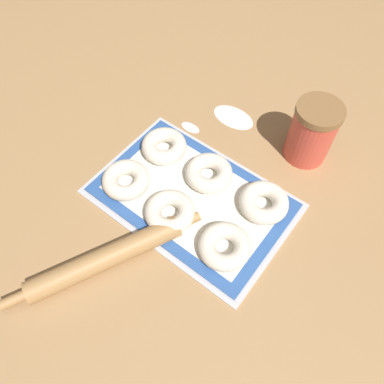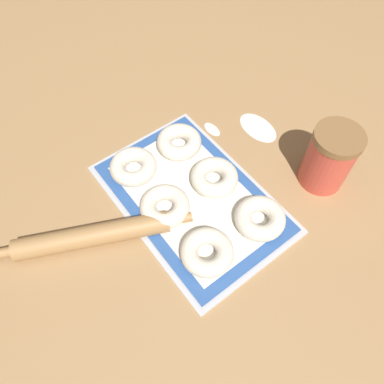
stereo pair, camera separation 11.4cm
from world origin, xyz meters
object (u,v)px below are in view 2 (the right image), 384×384
(bagel_back_center, at_px, (214,177))
(rolling_pin, at_px, (93,236))
(baking_tray, at_px, (192,198))
(bagel_back_right, at_px, (260,218))
(bagel_back_left, at_px, (179,142))
(bagel_front_right, at_px, (207,252))
(bagel_front_center, at_px, (165,206))
(bagel_front_left, at_px, (133,167))
(flour_canister, at_px, (329,158))

(bagel_back_center, relative_size, rolling_pin, 0.28)
(baking_tray, bearing_deg, bagel_back_center, 90.91)
(bagel_back_right, distance_m, rolling_pin, 0.35)
(baking_tray, bearing_deg, bagel_back_left, 154.92)
(baking_tray, xyz_separation_m, bagel_front_right, (0.13, -0.06, 0.03))
(baking_tray, relative_size, bagel_front_right, 4.04)
(baking_tray, relative_size, bagel_front_center, 4.04)
(bagel_front_right, height_order, rolling_pin, bagel_front_right)
(bagel_front_center, height_order, bagel_front_right, same)
(bagel_back_right, bearing_deg, bagel_front_left, -153.19)
(bagel_back_right, bearing_deg, rolling_pin, -121.20)
(bagel_back_right, bearing_deg, flour_canister, 90.93)
(bagel_front_right, height_order, flour_canister, flour_canister)
(bagel_front_right, relative_size, bagel_back_left, 1.00)
(baking_tray, bearing_deg, bagel_front_right, -25.50)
(bagel_back_left, bearing_deg, bagel_front_right, -25.29)
(bagel_back_right, xyz_separation_m, rolling_pin, (-0.18, -0.30, -0.01))
(bagel_front_left, distance_m, flour_canister, 0.43)
(bagel_back_left, distance_m, bagel_back_center, 0.13)
(bagel_front_left, distance_m, bagel_back_center, 0.19)
(bagel_front_left, xyz_separation_m, bagel_front_right, (0.27, 0.00, 0.00))
(bagel_back_right, xyz_separation_m, flour_canister, (-0.00, 0.20, 0.05))
(bagel_front_center, bearing_deg, bagel_back_right, 44.45)
(bagel_back_center, bearing_deg, bagel_front_right, -43.74)
(bagel_back_center, height_order, rolling_pin, bagel_back_center)
(bagel_front_center, xyz_separation_m, bagel_back_left, (-0.12, 0.13, 0.00))
(rolling_pin, bearing_deg, bagel_front_center, 77.10)
(bagel_back_right, bearing_deg, bagel_back_left, -177.49)
(bagel_front_right, bearing_deg, baking_tray, 154.50)
(bagel_front_left, relative_size, bagel_back_center, 1.00)
(bagel_front_left, relative_size, bagel_back_left, 1.00)
(bagel_front_left, bearing_deg, bagel_back_right, 26.81)
(bagel_front_left, xyz_separation_m, rolling_pin, (0.09, -0.16, -0.01))
(bagel_front_left, distance_m, rolling_pin, 0.18)
(bagel_front_right, distance_m, bagel_back_left, 0.29)
(baking_tray, height_order, bagel_front_center, bagel_front_center)
(bagel_back_right, bearing_deg, bagel_front_right, -93.21)
(bagel_front_right, xyz_separation_m, rolling_pin, (-0.17, -0.16, -0.01))
(rolling_pin, bearing_deg, flour_canister, 70.34)
(baking_tray, relative_size, bagel_back_center, 4.04)
(rolling_pin, bearing_deg, bagel_back_left, 107.42)
(bagel_back_left, bearing_deg, bagel_back_center, 0.80)
(bagel_front_right, height_order, bagel_back_left, same)
(bagel_front_left, relative_size, flour_canister, 0.72)
(bagel_back_left, xyz_separation_m, flour_canister, (0.27, 0.21, 0.05))
(bagel_front_right, bearing_deg, bagel_front_center, -177.46)
(bagel_back_center, bearing_deg, baking_tray, -89.09)
(baking_tray, xyz_separation_m, bagel_front_center, (-0.01, -0.07, 0.03))
(baking_tray, relative_size, bagel_back_right, 4.04)
(flour_canister, bearing_deg, bagel_front_left, -128.86)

